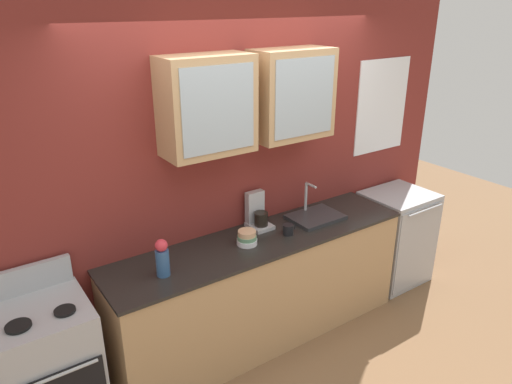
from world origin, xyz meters
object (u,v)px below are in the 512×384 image
Objects in this scene: dishwasher at (395,237)px; coffee_maker at (258,214)px; cup_near_sink at (288,229)px; bowl_stack at (247,238)px; sink_faucet at (315,216)px; stove_range at (51,371)px; vase at (162,258)px.

coffee_maker reaches higher than dishwasher.
cup_near_sink is 0.13× the size of dishwasher.
bowl_stack is 0.17× the size of dishwasher.
dishwasher is at bearing 0.18° from bowl_stack.
bowl_stack is 0.36m from cup_near_sink.
sink_faucet is 0.72m from bowl_stack.
cup_near_sink is at bearing -177.85° from dishwasher.
sink_faucet is 1.50× the size of coffee_maker.
coffee_maker is (1.71, 0.19, 0.56)m from stove_range.
bowl_stack is 1.82m from dishwasher.
stove_range is 1.90m from cup_near_sink.
cup_near_sink is at bearing -64.76° from coffee_maker.
bowl_stack reaches higher than dishwasher.
coffee_maker reaches higher than vase.
cup_near_sink reaches higher than dishwasher.
dishwasher is at bearing 1.18° from vase.
coffee_maker is at bearing 6.48° from stove_range.
bowl_stack is at bearing -0.37° from stove_range.
coffee_maker is (-0.48, 0.15, 0.09)m from sink_faucet.
sink_faucet is 3.67× the size of cup_near_sink.
vase is at bearing 179.90° from cup_near_sink.
stove_range is at bearing 179.93° from dishwasher.
dishwasher is at bearing -2.68° from sink_faucet.
vase is (0.78, -0.05, 0.58)m from stove_range.
sink_faucet reaches higher than cup_near_sink.
cup_near_sink is (1.83, -0.06, 0.49)m from stove_range.
cup_near_sink is (0.36, -0.05, -0.01)m from bowl_stack.
vase is at bearing -176.33° from bowl_stack.
sink_faucet is at bearing 4.25° from bowl_stack.
coffee_maker is (0.24, 0.20, 0.06)m from bowl_stack.
cup_near_sink is 0.29m from coffee_maker.
stove_range is 9.27× the size of cup_near_sink.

